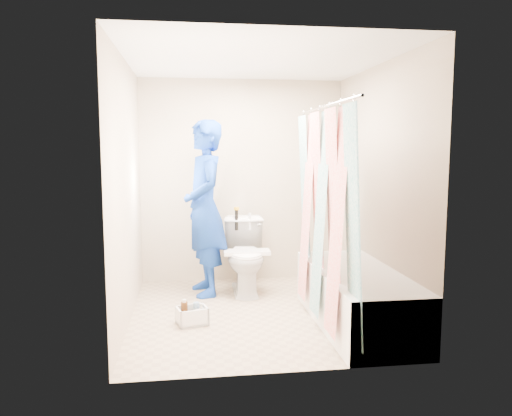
{
  "coord_description": "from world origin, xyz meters",
  "views": [
    {
      "loc": [
        -0.65,
        -4.64,
        1.6
      ],
      "look_at": [
        0.04,
        0.36,
        0.99
      ],
      "focal_mm": 35.0,
      "sensor_mm": 36.0,
      "label": 1
    }
  ],
  "objects": [
    {
      "name": "wall_left",
      "position": [
        -1.2,
        0.0,
        1.2
      ],
      "size": [
        0.02,
        2.6,
        2.4
      ],
      "primitive_type": "cube",
      "color": "#C1B294",
      "rests_on": "ground"
    },
    {
      "name": "wall_right",
      "position": [
        1.2,
        0.0,
        1.2
      ],
      "size": [
        0.02,
        2.6,
        2.4
      ],
      "primitive_type": "cube",
      "color": "#C1B294",
      "rests_on": "ground"
    },
    {
      "name": "cleaning_caddy",
      "position": [
        -0.62,
        -0.21,
        0.07
      ],
      "size": [
        0.31,
        0.27,
        0.2
      ],
      "rotation": [
        0.0,
        0.0,
        0.25
      ],
      "color": "white",
      "rests_on": "ground"
    },
    {
      "name": "curtain_rod",
      "position": [
        0.52,
        -0.43,
        1.95
      ],
      "size": [
        0.02,
        1.9,
        0.02
      ],
      "primitive_type": "cylinder",
      "rotation": [
        1.57,
        0.0,
        0.0
      ],
      "color": "silver",
      "rests_on": "wall_back"
    },
    {
      "name": "toilet",
      "position": [
        -0.02,
        0.75,
        0.41
      ],
      "size": [
        0.48,
        0.81,
        0.82
      ],
      "primitive_type": "imported",
      "rotation": [
        0.0,
        0.0,
        -0.03
      ],
      "color": "white",
      "rests_on": "ground"
    },
    {
      "name": "tank_lid",
      "position": [
        -0.03,
        0.61,
        0.48
      ],
      "size": [
        0.51,
        0.23,
        0.04
      ],
      "primitive_type": "cube",
      "rotation": [
        0.0,
        0.0,
        -0.03
      ],
      "color": "white",
      "rests_on": "toilet"
    },
    {
      "name": "shower_curtain",
      "position": [
        0.52,
        -0.43,
        1.02
      ],
      "size": [
        0.06,
        1.75,
        1.8
      ],
      "primitive_type": "cube",
      "color": "white",
      "rests_on": "curtain_rod"
    },
    {
      "name": "ceiling",
      "position": [
        0.0,
        0.0,
        2.4
      ],
      "size": [
        2.4,
        2.6,
        0.02
      ],
      "primitive_type": "cube",
      "color": "white",
      "rests_on": "wall_back"
    },
    {
      "name": "tank_internals",
      "position": [
        -0.06,
        0.96,
        0.8
      ],
      "size": [
        0.2,
        0.07,
        0.27
      ],
      "color": "black",
      "rests_on": "toilet"
    },
    {
      "name": "bathtub",
      "position": [
        0.85,
        -0.43,
        0.27
      ],
      "size": [
        0.7,
        1.75,
        0.5
      ],
      "color": "white",
      "rests_on": "ground"
    },
    {
      "name": "floor",
      "position": [
        0.0,
        0.0,
        0.0
      ],
      "size": [
        2.6,
        2.6,
        0.0
      ],
      "primitive_type": "plane",
      "color": "tan",
      "rests_on": "ground"
    },
    {
      "name": "plumber",
      "position": [
        -0.47,
        0.75,
        0.95
      ],
      "size": [
        0.58,
        0.77,
        1.9
      ],
      "primitive_type": "imported",
      "rotation": [
        0.0,
        0.0,
        -1.38
      ],
      "color": "#1211AA",
      "rests_on": "ground"
    },
    {
      "name": "wall_back",
      "position": [
        0.0,
        1.3,
        1.2
      ],
      "size": [
        2.4,
        0.02,
        2.4
      ],
      "primitive_type": "cube",
      "color": "#C1B294",
      "rests_on": "ground"
    },
    {
      "name": "wall_front",
      "position": [
        0.0,
        -1.3,
        1.2
      ],
      "size": [
        2.4,
        0.02,
        2.4
      ],
      "primitive_type": "cube",
      "color": "#C1B294",
      "rests_on": "ground"
    }
  ]
}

